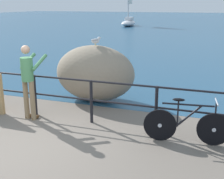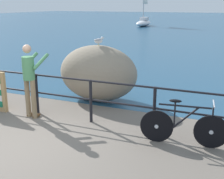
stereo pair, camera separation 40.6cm
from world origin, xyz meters
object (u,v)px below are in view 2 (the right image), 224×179
bicycle (184,126)px  person_at_railing (30,78)px  sailboat (144,20)px  seagull (99,40)px  breakwater_boulder_main (98,73)px

bicycle → person_at_railing: person_at_railing is taller
person_at_railing → sailboat: 31.22m
seagull → sailboat: (-7.68, 28.63, -1.01)m
seagull → sailboat: 29.66m
breakwater_boulder_main → seagull: seagull is taller
bicycle → person_at_railing: 3.72m
person_at_railing → breakwater_boulder_main: 2.09m
bicycle → seagull: 3.60m
seagull → sailboat: bearing=46.1°
breakwater_boulder_main → person_at_railing: bearing=-115.2°
bicycle → breakwater_boulder_main: 3.43m
person_at_railing → breakwater_boulder_main: person_at_railing is taller
breakwater_boulder_main → bicycle: bearing=-35.0°
bicycle → sailboat: size_ratio=0.27×
person_at_railing → seagull: bearing=-18.3°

